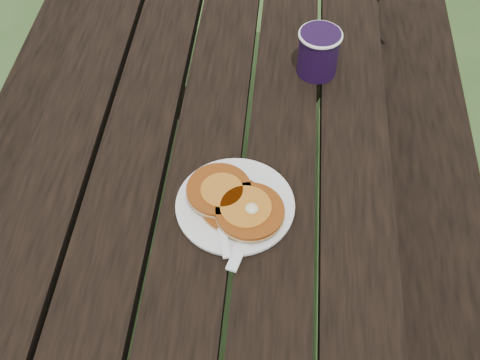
# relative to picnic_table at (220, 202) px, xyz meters

# --- Properties ---
(ground) EXTENTS (60.00, 60.00, 0.00)m
(ground) POSITION_rel_picnic_table_xyz_m (0.00, 0.00, -0.37)
(ground) COLOR #2E461E
(ground) RESTS_ON ground
(picnic_table) EXTENTS (1.36, 1.80, 0.75)m
(picnic_table) POSITION_rel_picnic_table_xyz_m (0.00, 0.00, 0.00)
(picnic_table) COLOR black
(picnic_table) RESTS_ON ground
(plate) EXTENTS (0.25, 0.25, 0.01)m
(plate) POSITION_rel_picnic_table_xyz_m (0.07, -0.28, 0.39)
(plate) COLOR white
(plate) RESTS_ON picnic_table
(pancake_stack) EXTENTS (0.19, 0.17, 0.04)m
(pancake_stack) POSITION_rel_picnic_table_xyz_m (0.07, -0.29, 0.41)
(pancake_stack) COLOR #8D410F
(pancake_stack) RESTS_ON plate
(knife) EXTENTS (0.07, 0.18, 0.00)m
(knife) POSITION_rel_picnic_table_xyz_m (0.10, -0.34, 0.39)
(knife) COLOR white
(knife) RESTS_ON plate
(fork) EXTENTS (0.07, 0.16, 0.01)m
(fork) POSITION_rel_picnic_table_xyz_m (0.05, -0.35, 0.40)
(fork) COLOR white
(fork) RESTS_ON plate
(coffee_cup) EXTENTS (0.10, 0.10, 0.11)m
(coffee_cup) POSITION_rel_picnic_table_xyz_m (0.22, 0.12, 0.44)
(coffee_cup) COLOR black
(coffee_cup) RESTS_ON picnic_table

